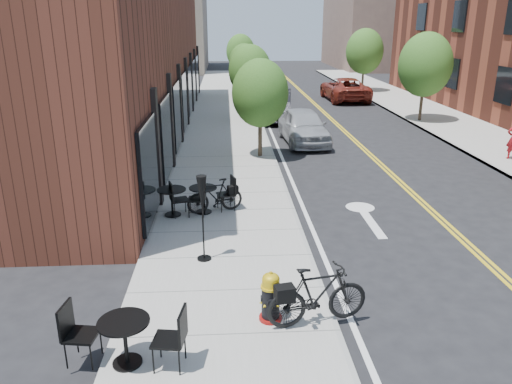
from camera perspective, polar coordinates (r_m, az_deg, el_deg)
name	(u,v)px	position (r m, az deg, el deg)	size (l,w,h in m)	color
ground	(312,259)	(11.80, 6.42, -7.62)	(120.00, 120.00, 0.00)	black
sidewalk_near	(225,151)	(21.04, -3.54, 4.65)	(4.00, 70.00, 0.12)	#9E9B93
sidewalk_far	(502,147)	(24.19, 26.30, 4.61)	(4.00, 70.00, 0.12)	#9E9B93
building_near	(127,60)	(24.87, -14.50, 14.37)	(5.00, 28.00, 7.00)	#482217
bg_building_left	(169,23)	(58.70, -9.93, 18.50)	(8.00, 14.00, 10.00)	#726656
bg_building_right	(379,14)	(63.00, 13.85, 19.18)	(10.00, 16.00, 12.00)	brown
tree_near_a	(260,93)	(19.61, 0.48, 11.22)	(2.20, 2.20, 3.81)	#382B1E
tree_near_b	(250,71)	(27.53, -0.69, 13.70)	(2.30, 2.30, 3.98)	#382B1E
tree_near_c	(244,62)	(35.51, -1.35, 14.60)	(2.10, 2.10, 3.67)	#382B1E
tree_near_d	(241,52)	(43.47, -1.78, 15.75)	(2.40, 2.40, 4.11)	#382B1E
tree_far_b	(425,65)	(28.50, 18.79, 13.60)	(2.80, 2.80, 4.62)	#382B1E
tree_far_c	(365,51)	(39.86, 12.31, 15.43)	(2.80, 2.80, 4.62)	#382B1E
fire_hydrant	(271,297)	(9.13, 1.68, -11.92)	(0.42, 0.42, 0.96)	maroon
bicycle_left	(215,196)	(14.05, -4.72, -0.43)	(0.45, 1.61, 0.97)	black
bicycle_right	(318,295)	(9.03, 7.08, -11.64)	(0.53, 1.87, 1.13)	black
bistro_set_a	(125,336)	(8.31, -14.76, -15.62)	(1.91, 0.92, 1.01)	black
bistro_set_b	(172,198)	(13.96, -9.59, -0.70)	(1.86, 0.84, 1.00)	black
bistro_set_c	(203,196)	(14.04, -6.06, -0.47)	(1.85, 0.97, 0.97)	black
patio_umbrella	(202,200)	(10.96, -6.18, -0.95)	(0.32, 0.32, 1.99)	black
parked_car_a	(303,126)	(22.70, 5.44, 7.51)	(1.82, 4.52, 1.54)	#A1A4A9
parked_car_b	(275,105)	(28.18, 2.18, 9.94)	(1.75, 5.01, 1.65)	black
parked_car_c	(269,86)	(37.15, 1.51, 11.98)	(2.01, 4.94, 1.43)	#A2A2A7
parked_car_far	(345,89)	(35.73, 10.09, 11.52)	(2.59, 5.61, 1.56)	maroon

